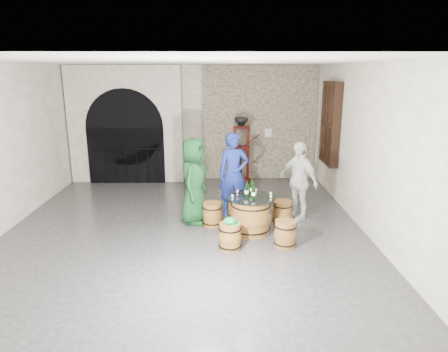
{
  "coord_description": "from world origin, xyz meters",
  "views": [
    {
      "loc": [
        0.69,
        -7.32,
        3.06
      ],
      "look_at": [
        0.77,
        0.24,
        1.05
      ],
      "focal_mm": 32.0,
      "sensor_mm": 36.0,
      "label": 1
    }
  ],
  "objects_px": {
    "person_white": "(298,181)",
    "wine_bottle_center": "(253,192)",
    "barrel_stool_right": "(282,212)",
    "side_barrel": "(196,177)",
    "barrel_stool_left": "(212,214)",
    "barrel_stool_near_left": "(230,236)",
    "wine_bottle_left": "(246,190)",
    "barrel_table": "(251,215)",
    "person_blue": "(233,174)",
    "barrel_stool_near_right": "(285,234)",
    "wine_bottle_right": "(252,188)",
    "barrel_stool_far": "(238,207)",
    "corking_press": "(241,145)",
    "person_green": "(194,181)"
  },
  "relations": [
    {
      "from": "person_white",
      "to": "wine_bottle_center",
      "type": "relative_size",
      "value": 5.13
    },
    {
      "from": "barrel_stool_right",
      "to": "side_barrel",
      "type": "distance_m",
      "value": 3.05
    },
    {
      "from": "barrel_stool_left",
      "to": "barrel_stool_near_left",
      "type": "bearing_deg",
      "value": -73.54
    },
    {
      "from": "barrel_stool_near_left",
      "to": "wine_bottle_left",
      "type": "bearing_deg",
      "value": 66.24
    },
    {
      "from": "barrel_table",
      "to": "person_blue",
      "type": "distance_m",
      "value": 1.28
    },
    {
      "from": "barrel_stool_right",
      "to": "side_barrel",
      "type": "height_order",
      "value": "side_barrel"
    },
    {
      "from": "person_white",
      "to": "barrel_stool_near_right",
      "type": "bearing_deg",
      "value": -55.73
    },
    {
      "from": "barrel_stool_near_right",
      "to": "wine_bottle_left",
      "type": "bearing_deg",
      "value": 136.31
    },
    {
      "from": "barrel_stool_near_right",
      "to": "wine_bottle_right",
      "type": "xyz_separation_m",
      "value": [
        -0.55,
        0.79,
        0.62
      ]
    },
    {
      "from": "barrel_stool_left",
      "to": "person_white",
      "type": "relative_size",
      "value": 0.29
    },
    {
      "from": "barrel_stool_far",
      "to": "wine_bottle_right",
      "type": "height_order",
      "value": "wine_bottle_right"
    },
    {
      "from": "barrel_stool_far",
      "to": "wine_bottle_center",
      "type": "relative_size",
      "value": 1.48
    },
    {
      "from": "barrel_stool_near_left",
      "to": "wine_bottle_center",
      "type": "height_order",
      "value": "wine_bottle_center"
    },
    {
      "from": "barrel_stool_right",
      "to": "wine_bottle_center",
      "type": "distance_m",
      "value": 1.09
    },
    {
      "from": "wine_bottle_right",
      "to": "person_white",
      "type": "bearing_deg",
      "value": 29.73
    },
    {
      "from": "barrel_table",
      "to": "barrel_stool_far",
      "type": "bearing_deg",
      "value": 104.95
    },
    {
      "from": "corking_press",
      "to": "wine_bottle_center",
      "type": "bearing_deg",
      "value": -92.89
    },
    {
      "from": "barrel_table",
      "to": "side_barrel",
      "type": "relative_size",
      "value": 1.35
    },
    {
      "from": "person_white",
      "to": "wine_bottle_center",
      "type": "height_order",
      "value": "person_white"
    },
    {
      "from": "person_white",
      "to": "wine_bottle_center",
      "type": "xyz_separation_m",
      "value": [
        -1.0,
        -0.87,
        0.02
      ]
    },
    {
      "from": "barrel_stool_left",
      "to": "barrel_table",
      "type": "bearing_deg",
      "value": -27.54
    },
    {
      "from": "barrel_stool_left",
      "to": "barrel_stool_right",
      "type": "relative_size",
      "value": 1.0
    },
    {
      "from": "person_green",
      "to": "wine_bottle_right",
      "type": "xyz_separation_m",
      "value": [
        1.15,
        -0.41,
        -0.03
      ]
    },
    {
      "from": "barrel_stool_left",
      "to": "wine_bottle_left",
      "type": "distance_m",
      "value": 0.98
    },
    {
      "from": "barrel_table",
      "to": "barrel_stool_far",
      "type": "relative_size",
      "value": 1.95
    },
    {
      "from": "person_green",
      "to": "wine_bottle_center",
      "type": "relative_size",
      "value": 5.45
    },
    {
      "from": "barrel_table",
      "to": "person_blue",
      "type": "height_order",
      "value": "person_blue"
    },
    {
      "from": "barrel_stool_near_right",
      "to": "side_barrel",
      "type": "distance_m",
      "value": 3.93
    },
    {
      "from": "barrel_stool_left",
      "to": "wine_bottle_center",
      "type": "distance_m",
      "value": 1.12
    },
    {
      "from": "corking_press",
      "to": "barrel_stool_near_right",
      "type": "bearing_deg",
      "value": -85.82
    },
    {
      "from": "side_barrel",
      "to": "person_white",
      "type": "bearing_deg",
      "value": -43.28
    },
    {
      "from": "barrel_table",
      "to": "wine_bottle_center",
      "type": "xyz_separation_m",
      "value": [
        0.03,
        -0.12,
        0.5
      ]
    },
    {
      "from": "side_barrel",
      "to": "barrel_table",
      "type": "bearing_deg",
      "value": -67.01
    },
    {
      "from": "side_barrel",
      "to": "corking_press",
      "type": "bearing_deg",
      "value": 33.2
    },
    {
      "from": "corking_press",
      "to": "barrel_stool_left",
      "type": "bearing_deg",
      "value": -106.28
    },
    {
      "from": "barrel_stool_left",
      "to": "barrel_stool_right",
      "type": "distance_m",
      "value": 1.44
    },
    {
      "from": "person_blue",
      "to": "person_white",
      "type": "relative_size",
      "value": 1.07
    },
    {
      "from": "side_barrel",
      "to": "barrel_stool_left",
      "type": "bearing_deg",
      "value": -79.29
    },
    {
      "from": "barrel_table",
      "to": "wine_bottle_right",
      "type": "bearing_deg",
      "value": 81.53
    },
    {
      "from": "barrel_stool_right",
      "to": "corking_press",
      "type": "bearing_deg",
      "value": 102.22
    },
    {
      "from": "person_green",
      "to": "person_blue",
      "type": "xyz_separation_m",
      "value": [
        0.82,
        0.54,
        0.01
      ]
    },
    {
      "from": "person_green",
      "to": "side_barrel",
      "type": "height_order",
      "value": "person_green"
    },
    {
      "from": "barrel_stool_near_left",
      "to": "side_barrel",
      "type": "height_order",
      "value": "side_barrel"
    },
    {
      "from": "barrel_stool_left",
      "to": "barrel_stool_near_right",
      "type": "relative_size",
      "value": 1.0
    },
    {
      "from": "barrel_table",
      "to": "barrel_stool_far",
      "type": "height_order",
      "value": "barrel_table"
    },
    {
      "from": "wine_bottle_center",
      "to": "person_green",
      "type": "bearing_deg",
      "value": 148.69
    },
    {
      "from": "wine_bottle_left",
      "to": "corking_press",
      "type": "distance_m",
      "value": 3.66
    },
    {
      "from": "corking_press",
      "to": "barrel_stool_far",
      "type": "bearing_deg",
      "value": -97.76
    },
    {
      "from": "barrel_stool_left",
      "to": "person_white",
      "type": "distance_m",
      "value": 1.92
    },
    {
      "from": "barrel_stool_far",
      "to": "side_barrel",
      "type": "bearing_deg",
      "value": 115.95
    }
  ]
}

